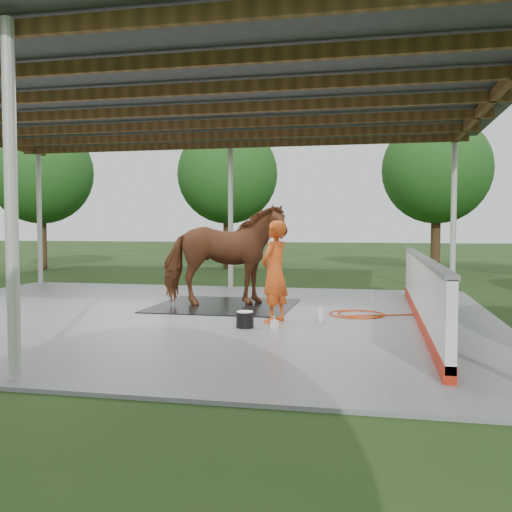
% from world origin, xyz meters
% --- Properties ---
extents(ground, '(100.00, 100.00, 0.00)m').
position_xyz_m(ground, '(0.00, 0.00, 0.00)').
color(ground, '#1E3814').
extents(concrete_slab, '(12.00, 10.00, 0.05)m').
position_xyz_m(concrete_slab, '(0.00, 0.00, 0.03)').
color(concrete_slab, slate).
rests_on(concrete_slab, ground).
extents(pavilion_structure, '(12.60, 10.60, 4.05)m').
position_xyz_m(pavilion_structure, '(0.00, -0.00, 3.97)').
color(pavilion_structure, beige).
rests_on(pavilion_structure, ground).
extents(dasher_board, '(0.16, 8.00, 1.15)m').
position_xyz_m(dasher_board, '(4.60, 0.00, 0.59)').
color(dasher_board, '#AF200E').
rests_on(dasher_board, concrete_slab).
extents(tree_belt, '(28.00, 28.00, 5.80)m').
position_xyz_m(tree_belt, '(0.30, 0.90, 3.79)').
color(tree_belt, '#382314').
rests_on(tree_belt, ground).
extents(rubber_mat, '(2.83, 2.65, 0.02)m').
position_xyz_m(rubber_mat, '(0.76, 1.24, 0.06)').
color(rubber_mat, black).
rests_on(rubber_mat, concrete_slab).
extents(horse, '(2.71, 1.91, 2.09)m').
position_xyz_m(horse, '(0.76, 1.24, 1.12)').
color(horse, brown).
rests_on(horse, rubber_mat).
extents(handler, '(0.62, 0.75, 1.75)m').
position_xyz_m(handler, '(2.12, -0.51, 0.93)').
color(handler, '#C04514').
rests_on(handler, concrete_slab).
extents(wash_bucket, '(0.29, 0.29, 0.27)m').
position_xyz_m(wash_bucket, '(1.74, -1.14, 0.19)').
color(wash_bucket, black).
rests_on(wash_bucket, concrete_slab).
extents(soap_bottle_a, '(0.13, 0.13, 0.32)m').
position_xyz_m(soap_bottle_a, '(2.90, -0.36, 0.21)').
color(soap_bottle_a, silver).
rests_on(soap_bottle_a, concrete_slab).
extents(soap_bottle_b, '(0.13, 0.13, 0.21)m').
position_xyz_m(soap_bottle_b, '(2.24, -1.20, 0.16)').
color(soap_bottle_b, '#338CD8').
rests_on(soap_bottle_b, concrete_slab).
extents(hose_coil, '(1.88, 1.05, 0.02)m').
position_xyz_m(hose_coil, '(3.53, 0.63, 0.06)').
color(hose_coil, '#B8380D').
rests_on(hose_coil, concrete_slab).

